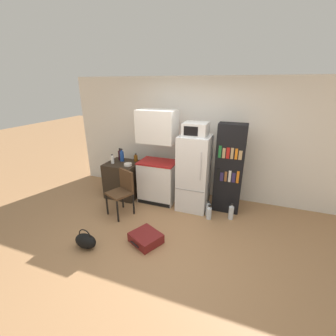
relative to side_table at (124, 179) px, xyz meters
name	(u,v)px	position (x,y,z in m)	size (l,w,h in m)	color
ground_plane	(167,245)	(1.52, -1.28, -0.39)	(24.00, 24.00, 0.00)	#A3754C
wall_back	(208,140)	(1.72, 0.72, 0.89)	(6.40, 0.10, 2.56)	white
side_table	(124,179)	(0.00, 0.00, 0.00)	(0.70, 0.64, 0.78)	#2D2319
kitchen_hutch	(158,162)	(0.82, 0.06, 0.50)	(0.77, 0.54, 1.95)	white
refrigerator	(194,173)	(1.61, 0.02, 0.36)	(0.59, 0.62, 1.51)	white
microwave	(196,129)	(1.60, 0.02, 1.24)	(0.44, 0.44, 0.24)	silver
bookshelf	(229,169)	(2.26, 0.16, 0.48)	(0.52, 0.32, 1.75)	black
bottle_milk_white	(112,160)	(-0.19, -0.10, 0.48)	(0.07, 0.07, 0.20)	white
bottle_amber_beer	(136,158)	(0.22, 0.21, 0.46)	(0.09, 0.09, 0.17)	brown
bottle_wine_dark	(120,155)	(-0.16, 0.17, 0.50)	(0.08, 0.08, 0.27)	black
bottle_blue_soda	(122,156)	(-0.07, 0.11, 0.51)	(0.09, 0.09, 0.28)	#1E47A3
bowl	(128,164)	(0.20, -0.11, 0.41)	(0.17, 0.17, 0.05)	silver
chair	(123,189)	(0.39, -0.67, 0.14)	(0.53, 0.53, 0.88)	black
suitcase_large_flat	(146,238)	(1.17, -1.33, -0.31)	(0.59, 0.56, 0.15)	maroon
handbag	(86,241)	(0.35, -1.77, -0.27)	(0.36, 0.20, 0.33)	black
water_bottle_front	(208,209)	(1.97, -0.19, -0.26)	(0.09, 0.09, 0.30)	silver
water_bottle_middle	(231,212)	(2.40, -0.17, -0.25)	(0.09, 0.09, 0.33)	silver
water_bottle_back	(209,213)	(2.01, -0.31, -0.27)	(0.09, 0.09, 0.29)	silver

